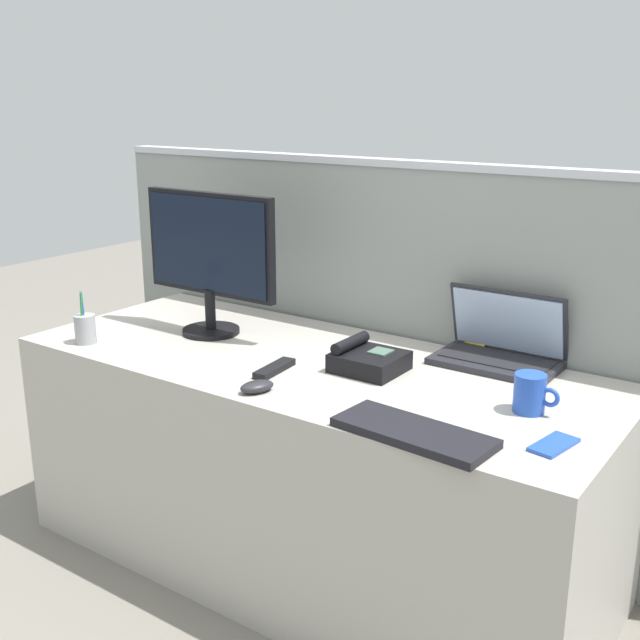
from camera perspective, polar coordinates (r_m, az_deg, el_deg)
name	(u,v)px	position (r m, az deg, el deg)	size (l,w,h in m)	color
ground_plane	(311,562)	(2.73, -0.63, -17.27)	(10.00, 10.00, 0.00)	slate
desk	(311,465)	(2.55, -0.66, -10.58)	(1.89, 0.76, 0.71)	#ADA89E
cubicle_divider	(380,345)	(2.77, 4.42, -1.82)	(2.34, 0.08, 1.30)	gray
desktop_monitor	(210,253)	(2.65, -8.08, 4.90)	(0.54, 0.20, 0.48)	black
laptop	(501,345)	(2.44, 13.09, -1.79)	(0.37, 0.23, 0.23)	#232328
desk_phone	(368,360)	(2.33, 3.51, -2.92)	(0.19, 0.18, 0.09)	black
keyboard_main	(414,433)	(1.91, 6.87, -8.17)	(0.39, 0.16, 0.02)	black
computer_mouse_right_hand	(257,386)	(2.17, -4.63, -4.87)	(0.06, 0.10, 0.03)	#232328
pen_cup	(85,329)	(2.68, -16.80, -0.60)	(0.07, 0.07, 0.18)	#99999E
cell_phone_blue_case	(554,445)	(1.93, 16.73, -8.73)	(0.07, 0.14, 0.01)	blue
tv_remote	(274,369)	(2.32, -3.35, -3.57)	(0.04, 0.17, 0.02)	black
coffee_mug	(530,394)	(2.09, 15.10, -5.23)	(0.12, 0.08, 0.10)	blue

